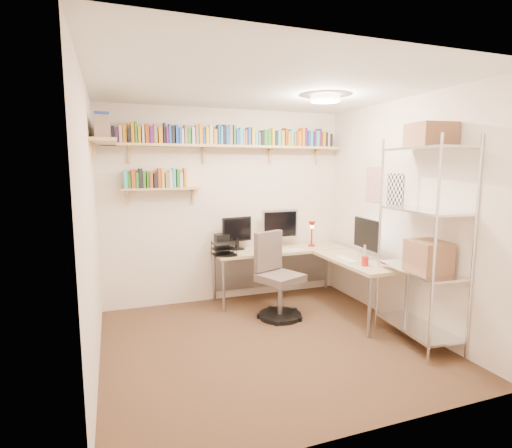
# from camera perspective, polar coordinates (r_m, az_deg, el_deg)

# --- Properties ---
(ground) EXTENTS (3.20, 3.20, 0.00)m
(ground) POSITION_cam_1_polar(r_m,az_deg,el_deg) (4.21, 1.79, -16.56)
(ground) COLOR #402B1B
(ground) RESTS_ON ground
(room_shell) EXTENTS (3.24, 3.04, 2.52)m
(room_shell) POSITION_cam_1_polar(r_m,az_deg,el_deg) (3.84, 1.94, 4.97)
(room_shell) COLOR beige
(room_shell) RESTS_ON ground
(wall_shelves) EXTENTS (3.12, 1.09, 0.80)m
(wall_shelves) POSITION_cam_1_polar(r_m,az_deg,el_deg) (4.96, -8.45, 11.06)
(wall_shelves) COLOR #DBB37B
(wall_shelves) RESTS_ON ground
(corner_desk) EXTENTS (1.84, 1.79, 1.19)m
(corner_desk) POSITION_cam_1_polar(r_m,az_deg,el_deg) (5.12, 4.93, -4.06)
(corner_desk) COLOR tan
(corner_desk) RESTS_ON ground
(office_chair) EXTENTS (0.58, 0.59, 1.01)m
(office_chair) POSITION_cam_1_polar(r_m,az_deg,el_deg) (4.75, 2.99, -8.25)
(office_chair) COLOR black
(office_chair) RESTS_ON ground
(wire_rack) EXTENTS (0.51, 0.92, 2.17)m
(wire_rack) POSITION_cam_1_polar(r_m,az_deg,el_deg) (4.17, 23.19, 0.87)
(wire_rack) COLOR silver
(wire_rack) RESTS_ON ground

